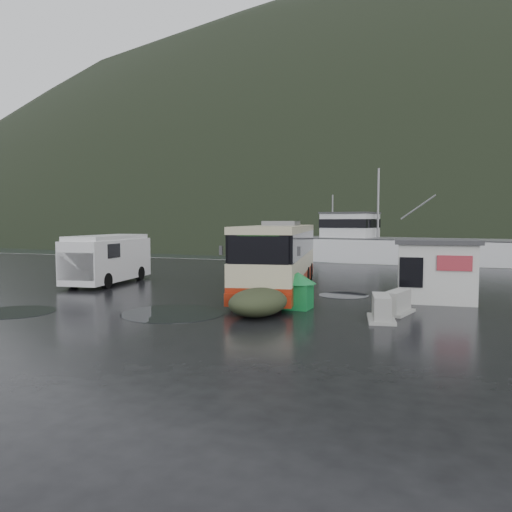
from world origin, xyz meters
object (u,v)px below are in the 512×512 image
at_px(waste_bin_right, 298,309).
at_px(jersey_barrier_a, 397,314).
at_px(dome_tent, 258,316).
at_px(fishing_trawler, 407,258).
at_px(ticket_kiosk, 435,301).
at_px(coach_bus, 279,291).
at_px(white_van, 109,283).
at_px(jersey_barrier_b, 381,321).
at_px(waste_bin_left, 246,307).

distance_m(waste_bin_right, jersey_barrier_a, 3.74).
relative_size(dome_tent, fishing_trawler, 0.11).
distance_m(ticket_kiosk, jersey_barrier_a, 3.75).
xyz_separation_m(dome_tent, ticket_kiosk, (5.90, 5.82, 0.00)).
distance_m(coach_bus, white_van, 9.69).
xyz_separation_m(dome_tent, jersey_barrier_b, (4.25, 0.75, 0.00)).
height_order(waste_bin_right, fishing_trawler, fishing_trawler).
bearing_deg(jersey_barrier_b, coach_bus, 133.80).
height_order(white_van, ticket_kiosk, white_van).
relative_size(waste_bin_left, dome_tent, 0.53).
bearing_deg(waste_bin_right, white_van, 161.77).
height_order(white_van, dome_tent, white_van).
height_order(white_van, waste_bin_right, white_van).
bearing_deg(coach_bus, dome_tent, -88.75).
relative_size(waste_bin_left, jersey_barrier_a, 0.81).
xyz_separation_m(ticket_kiosk, jersey_barrier_b, (-1.66, -5.07, 0.00)).
bearing_deg(coach_bus, jersey_barrier_b, -56.76).
xyz_separation_m(jersey_barrier_a, fishing_trawler, (-1.74, 29.79, 0.00)).
bearing_deg(white_van, fishing_trawler, 53.91).
xyz_separation_m(waste_bin_left, jersey_barrier_b, (5.40, -0.96, 0.00)).
distance_m(coach_bus, dome_tent, 6.76).
relative_size(white_van, fishing_trawler, 0.26).
xyz_separation_m(waste_bin_left, dome_tent, (1.15, -1.71, 0.00)).
xyz_separation_m(white_van, waste_bin_right, (11.95, -3.94, 0.00)).
bearing_deg(jersey_barrier_b, waste_bin_left, 169.88).
bearing_deg(fishing_trawler, waste_bin_left, -86.71).
relative_size(waste_bin_left, fishing_trawler, 0.06).
bearing_deg(jersey_barrier_b, white_van, 161.23).
bearing_deg(ticket_kiosk, dome_tent, -140.36).
distance_m(waste_bin_left, jersey_barrier_a, 5.81).
relative_size(coach_bus, white_van, 1.91).
bearing_deg(jersey_barrier_b, ticket_kiosk, 71.92).
distance_m(white_van, dome_tent, 12.54).
bearing_deg(waste_bin_right, dome_tent, -114.30).
bearing_deg(coach_bus, fishing_trawler, 69.90).
distance_m(jersey_barrier_a, jersey_barrier_b, 1.59).
bearing_deg(jersey_barrier_a, waste_bin_right, -175.70).
bearing_deg(dome_tent, white_van, 151.72).
relative_size(coach_bus, fishing_trawler, 0.50).
relative_size(jersey_barrier_a, jersey_barrier_b, 0.97).
distance_m(waste_bin_left, waste_bin_right, 2.08).
relative_size(waste_bin_left, ticket_kiosk, 0.41).
bearing_deg(white_van, jersey_barrier_a, -21.13).
height_order(waste_bin_left, ticket_kiosk, ticket_kiosk).
distance_m(coach_bus, waste_bin_left, 4.91).
distance_m(coach_bus, ticket_kiosk, 7.33).
bearing_deg(waste_bin_left, jersey_barrier_b, -10.12).
relative_size(white_van, waste_bin_right, 4.45).
bearing_deg(jersey_barrier_a, coach_bus, 144.26).
distance_m(jersey_barrier_a, fishing_trawler, 29.84).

